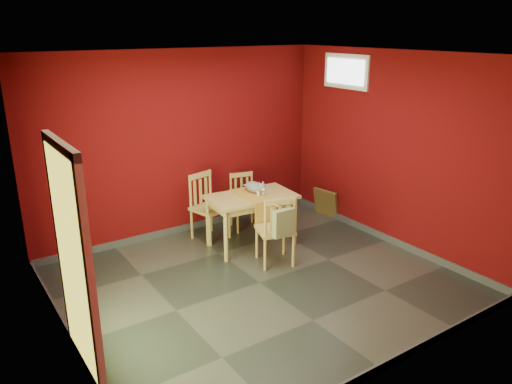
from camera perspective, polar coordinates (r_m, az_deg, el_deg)
ground at (r=6.21m, az=0.44°, el=-10.31°), size 4.50×4.50×0.00m
room_shell at (r=6.19m, az=0.44°, el=-9.90°), size 4.50×4.50×4.50m
doorway at (r=4.56m, az=-20.28°, el=-6.88°), size 0.06×1.01×2.13m
window at (r=7.66m, az=10.23°, el=13.41°), size 0.05×0.90×0.50m
outlet_plate at (r=8.43m, az=1.70°, el=-0.14°), size 0.08×0.02×0.12m
dining_table at (r=6.95m, az=-0.54°, el=-1.12°), size 1.26×0.81×0.75m
table_runner at (r=6.84m, az=0.01°, el=-1.09°), size 0.40×0.74×0.36m
chair_far_left at (r=7.30m, az=-5.52°, el=-1.57°), size 0.55×0.55×0.98m
chair_far_right at (r=7.67m, az=-1.38°, el=-0.98°), size 0.49×0.49×0.85m
chair_near at (r=6.47m, az=2.31°, el=-4.26°), size 0.57×0.57×0.96m
tote_bag at (r=6.22m, az=3.18°, el=-3.52°), size 0.30×0.18×0.42m
cat at (r=7.02m, az=-0.20°, el=0.80°), size 0.25×0.43×0.21m
picture_frame at (r=8.27m, az=8.01°, el=-1.23°), size 0.22×0.47×0.46m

